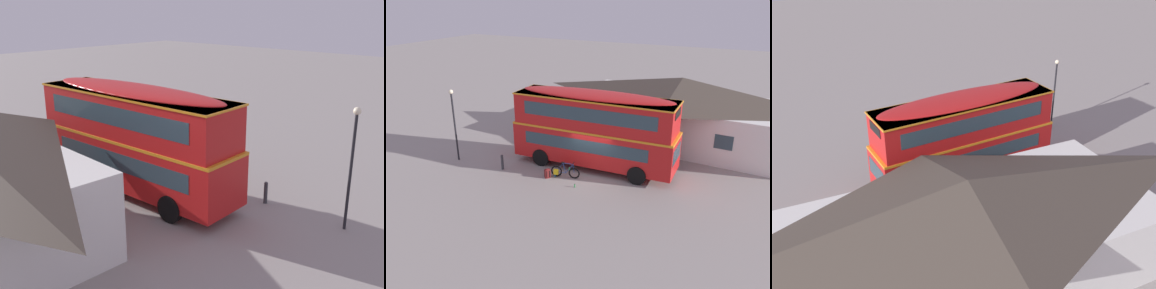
% 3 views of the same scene
% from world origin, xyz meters
% --- Properties ---
extents(ground_plane, '(120.00, 120.00, 0.00)m').
position_xyz_m(ground_plane, '(0.00, 0.00, 0.00)').
color(ground_plane, gray).
extents(double_decker_bus, '(10.14, 2.91, 4.79)m').
position_xyz_m(double_decker_bus, '(-0.36, 1.08, 2.64)').
color(double_decker_bus, black).
rests_on(double_decker_bus, ground).
extents(touring_bicycle, '(1.75, 0.66, 0.98)m').
position_xyz_m(touring_bicycle, '(-1.32, -1.08, 0.37)').
color(touring_bicycle, black).
rests_on(touring_bicycle, ground).
extents(backpack_on_ground, '(0.37, 0.39, 0.57)m').
position_xyz_m(backpack_on_ground, '(-2.19, -1.54, 0.30)').
color(backpack_on_ground, maroon).
rests_on(backpack_on_ground, ground).
extents(water_bottle_green_metal, '(0.07, 0.07, 0.22)m').
position_xyz_m(water_bottle_green_metal, '(-0.19, -1.93, 0.10)').
color(water_bottle_green_metal, green).
rests_on(water_bottle_green_metal, ground).
extents(water_bottle_blue_sports, '(0.07, 0.07, 0.26)m').
position_xyz_m(water_bottle_blue_sports, '(-1.84, -1.27, 0.12)').
color(water_bottle_blue_sports, '#338CBF').
rests_on(water_bottle_blue_sports, ground).
extents(pub_building, '(15.75, 8.03, 4.68)m').
position_xyz_m(pub_building, '(3.21, 8.02, 2.38)').
color(pub_building, silver).
rests_on(pub_building, ground).
extents(street_lamp, '(0.28, 0.28, 4.67)m').
position_xyz_m(street_lamp, '(-8.74, -1.85, 2.88)').
color(street_lamp, black).
rests_on(street_lamp, ground).
extents(kerb_bollard, '(0.16, 0.16, 0.97)m').
position_xyz_m(kerb_bollard, '(-5.27, -1.78, 0.50)').
color(kerb_bollard, '#333338').
rests_on(kerb_bollard, ground).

